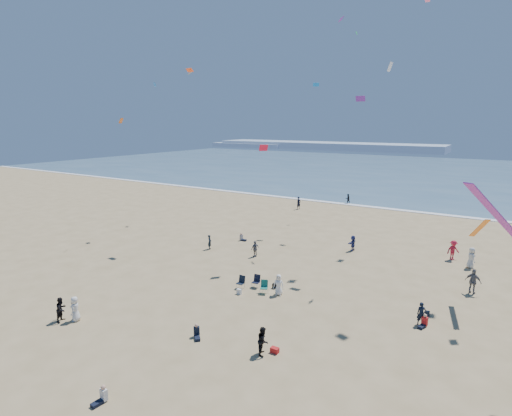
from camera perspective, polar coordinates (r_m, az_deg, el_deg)
The scene contains 13 objects.
ground at distance 24.96m, azimuth -14.54°, elevation -18.48°, with size 220.00×220.00×0.00m, color tan.
ocean at distance 111.30m, azimuth 23.66°, elevation 4.62°, with size 220.00×100.00×0.06m, color #476B84.
surf_line at distance 62.81m, azimuth 16.62°, elevation 0.10°, with size 220.00×1.20×0.08m, color white.
headland_far at distance 199.80m, azimuth 9.78°, elevation 8.77°, with size 110.00×20.00×3.20m, color #7A8EA8.
headland_near at distance 214.00m, azimuth -0.81°, elevation 8.99°, with size 40.00×14.00×2.00m, color #7A8EA8.
standing_flyers at distance 33.71m, azimuth 13.52°, elevation -8.53°, with size 29.51×47.77×1.93m.
seated_group at distance 26.29m, azimuth -4.77°, elevation -15.40°, with size 21.07×28.47×0.84m.
chair_cluster at distance 30.99m, azimuth -0.39°, elevation -10.77°, with size 2.71×1.44×1.00m.
white_tote at distance 30.43m, azimuth -2.42°, elevation -11.84°, with size 0.35×0.20×0.40m, color silver.
black_backpack at distance 31.43m, azimuth 2.67°, elevation -11.06°, with size 0.30×0.22×0.38m, color black.
cooler at distance 23.58m, azimuth 2.69°, elevation -19.62°, with size 0.45×0.30×0.30m, color red.
navy_bag at distance 29.59m, azimuth 23.26°, elevation -13.67°, with size 0.28×0.18×0.34m, color black.
kites_aloft at distance 29.37m, azimuth 19.77°, elevation 14.90°, with size 40.49×45.22×30.66m.
Camera 1 is at (16.06, -14.43, 12.53)m, focal length 28.00 mm.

